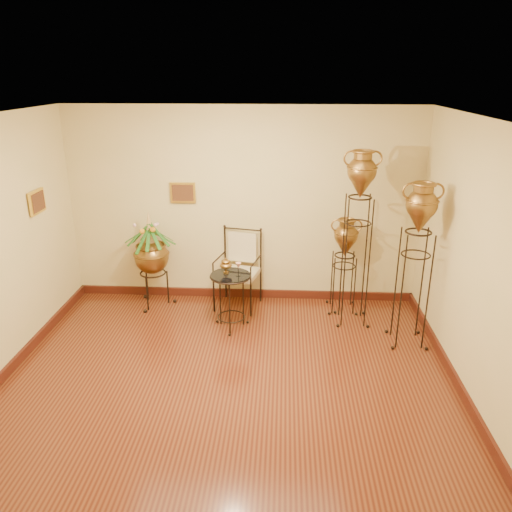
# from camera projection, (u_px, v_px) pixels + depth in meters

# --- Properties ---
(ground) EXTENTS (5.00, 5.00, 0.00)m
(ground) POSITION_uv_depth(u_px,v_px,m) (225.00, 397.00, 5.24)
(ground) COLOR brown
(ground) RESTS_ON ground
(room_shell) EXTENTS (5.02, 5.02, 2.81)m
(room_shell) POSITION_uv_depth(u_px,v_px,m) (221.00, 240.00, 4.64)
(room_shell) COLOR beige
(room_shell) RESTS_ON ground
(amphora_tall) EXTENTS (0.59, 0.59, 2.34)m
(amphora_tall) POSITION_uv_depth(u_px,v_px,m) (357.00, 238.00, 6.42)
(amphora_tall) COLOR black
(amphora_tall) RESTS_ON ground
(amphora_mid) EXTENTS (0.57, 0.57, 2.06)m
(amphora_mid) POSITION_uv_depth(u_px,v_px,m) (415.00, 265.00, 5.95)
(amphora_mid) COLOR black
(amphora_mid) RESTS_ON ground
(amphora_short) EXTENTS (0.43, 0.43, 1.37)m
(amphora_short) POSITION_uv_depth(u_px,v_px,m) (344.00, 265.00, 6.93)
(amphora_short) COLOR black
(amphora_short) RESTS_ON ground
(planter_urn) EXTENTS (0.83, 0.83, 1.43)m
(planter_urn) POSITION_uv_depth(u_px,v_px,m) (151.00, 253.00, 7.04)
(planter_urn) COLOR black
(planter_urn) RESTS_ON ground
(armchair) EXTENTS (0.74, 0.71, 1.12)m
(armchair) POSITION_uv_depth(u_px,v_px,m) (237.00, 270.00, 7.06)
(armchair) COLOR black
(armchair) RESTS_ON ground
(side_table) EXTENTS (0.56, 0.56, 0.96)m
(side_table) POSITION_uv_depth(u_px,v_px,m) (231.00, 300.00, 6.52)
(side_table) COLOR black
(side_table) RESTS_ON ground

